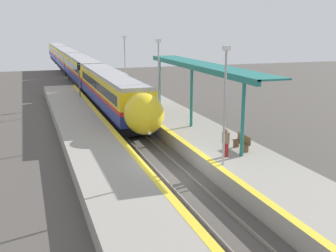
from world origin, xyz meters
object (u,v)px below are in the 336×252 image
person_waiting (226,142)px  lamppost_near (225,99)px  platform_bench (242,142)px  lamppost_far (125,63)px  train (74,64)px  railway_signal (79,80)px  lamppost_mid (159,75)px

person_waiting → lamppost_near: bearing=-121.2°
platform_bench → lamppost_far: (-2.23, 20.05, 2.97)m
train → railway_signal: railway_signal is taller
platform_bench → railway_signal: railway_signal is taller
person_waiting → lamppost_far: (-0.70, 20.98, 2.62)m
train → person_waiting: (2.85, -46.53, -0.45)m
train → lamppost_near: bearing=-87.4°
railway_signal → person_waiting: bearing=-77.5°
lamppost_mid → lamppost_near: bearing=-90.0°
lamppost_far → person_waiting: bearing=-88.1°
platform_bench → lamppost_mid: 9.72m
railway_signal → lamppost_far: 4.94m
platform_bench → lamppost_near: size_ratio=0.25×
railway_signal → lamppost_near: 24.31m
railway_signal → lamppost_mid: (4.31, -12.80, 1.68)m
railway_signal → lamppost_far: lamppost_far is taller
person_waiting → lamppost_mid: lamppost_mid is taller
lamppost_far → train: bearing=94.8°
platform_bench → railway_signal: size_ratio=0.35×
person_waiting → lamppost_near: 2.95m
person_waiting → lamppost_near: size_ratio=0.26×
platform_bench → lamppost_far: size_ratio=0.25×
lamppost_mid → lamppost_far: same height
lamppost_mid → lamppost_far: size_ratio=1.00×
person_waiting → lamppost_mid: 10.28m
platform_bench → lamppost_mid: bearing=103.9°
train → railway_signal: 23.92m
platform_bench → lamppost_far: bearing=96.3°
train → lamppost_near: lamppost_near is taller
person_waiting → lamppost_near: lamppost_near is taller
person_waiting → lamppost_mid: size_ratio=0.26×
platform_bench → railway_signal: bearing=106.7°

